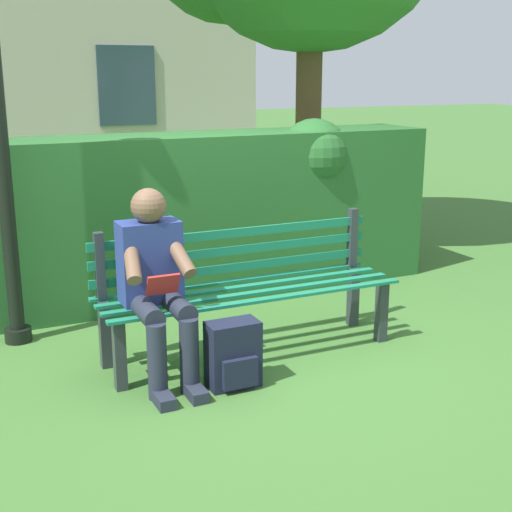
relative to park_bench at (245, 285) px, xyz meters
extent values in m
plane|color=#3D6B2D|center=(0.00, 0.08, -0.47)|extent=(60.00, 60.00, 0.00)
cube|color=#2D3338|center=(-0.95, 0.27, -0.25)|extent=(0.07, 0.07, 0.45)
cube|color=#2D3338|center=(0.95, 0.27, -0.25)|extent=(0.07, 0.07, 0.45)
cube|color=#2D3338|center=(-0.95, -0.11, -0.25)|extent=(0.07, 0.07, 0.45)
cube|color=#2D3338|center=(0.95, -0.11, -0.25)|extent=(0.07, 0.07, 0.45)
cube|color=#197251|center=(0.00, -0.16, -0.01)|extent=(2.06, 0.06, 0.02)
cube|color=#197251|center=(0.00, 0.00, -0.01)|extent=(2.06, 0.06, 0.02)
cube|color=#197251|center=(0.00, 0.16, -0.01)|extent=(2.06, 0.06, 0.02)
cube|color=#197251|center=(0.00, 0.32, -0.01)|extent=(2.06, 0.06, 0.02)
cube|color=#2D3338|center=(-0.95, -0.15, 0.21)|extent=(0.06, 0.06, 0.43)
cube|color=#2D3338|center=(0.95, -0.15, 0.21)|extent=(0.06, 0.06, 0.43)
cube|color=#197251|center=(0.00, -0.15, 0.09)|extent=(2.06, 0.02, 0.06)
cube|color=#197251|center=(0.00, -0.15, 0.21)|extent=(2.06, 0.02, 0.06)
cube|color=#197251|center=(0.00, -0.15, 0.34)|extent=(2.06, 0.02, 0.06)
cube|color=navy|center=(0.68, 0.06, 0.26)|extent=(0.38, 0.22, 0.52)
sphere|color=brown|center=(0.68, 0.08, 0.62)|extent=(0.22, 0.22, 0.22)
cylinder|color=#232838|center=(0.58, 0.27, 0.02)|extent=(0.13, 0.42, 0.13)
cylinder|color=#232838|center=(0.78, 0.27, 0.02)|extent=(0.13, 0.42, 0.13)
cylinder|color=#232838|center=(0.58, 0.48, -0.24)|extent=(0.12, 0.12, 0.47)
cylinder|color=#232838|center=(0.78, 0.48, -0.24)|extent=(0.12, 0.12, 0.47)
cube|color=#232838|center=(0.58, 0.56, -0.43)|extent=(0.10, 0.24, 0.07)
cube|color=#232838|center=(0.78, 0.56, -0.43)|extent=(0.10, 0.24, 0.07)
cylinder|color=brown|center=(0.53, 0.20, 0.32)|extent=(0.14, 0.32, 0.26)
cylinder|color=brown|center=(0.83, 0.20, 0.32)|extent=(0.14, 0.32, 0.26)
cube|color=#B22626|center=(0.68, 0.32, 0.18)|extent=(0.20, 0.07, 0.13)
cube|color=#265B28|center=(0.30, -1.37, 0.22)|extent=(5.16, 0.70, 1.38)
sphere|color=#265B28|center=(-1.25, -1.26, 0.71)|extent=(0.63, 0.63, 0.63)
cylinder|color=brown|center=(-1.90, -2.55, 0.90)|extent=(0.28, 0.28, 2.74)
cube|color=#334756|center=(-1.03, -6.71, 1.21)|extent=(0.90, 0.04, 1.20)
cube|color=#191E33|center=(0.31, 0.51, -0.26)|extent=(0.32, 0.18, 0.42)
cube|color=#191E33|center=(0.31, 0.62, -0.34)|extent=(0.22, 0.04, 0.18)
cylinder|color=#191E33|center=(0.21, 0.40, -0.24)|extent=(0.04, 0.04, 0.25)
cylinder|color=#191E33|center=(0.40, 0.40, -0.24)|extent=(0.04, 0.04, 0.25)
cylinder|color=black|center=(1.42, -0.83, -0.42)|extent=(0.19, 0.19, 0.10)
cylinder|color=black|center=(1.42, -0.83, 0.96)|extent=(0.11, 0.11, 2.85)
camera|label=1|loc=(1.88, 4.20, 1.41)|focal=49.36mm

